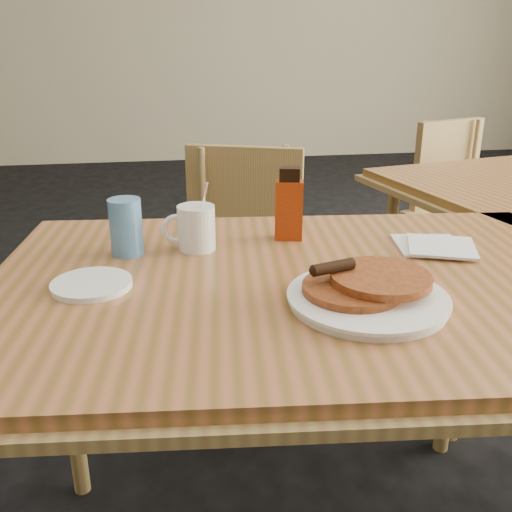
{
  "coord_description": "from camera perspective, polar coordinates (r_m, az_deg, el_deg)",
  "views": [
    {
      "loc": [
        -0.2,
        -0.95,
        1.19
      ],
      "look_at": [
        -0.04,
        0.03,
        0.81
      ],
      "focal_mm": 40.0,
      "sensor_mm": 36.0,
      "label": 1
    }
  ],
  "objects": [
    {
      "name": "napkin_stack",
      "position": [
        1.32,
        17.45,
        0.97
      ],
      "size": [
        0.19,
        0.2,
        0.01
      ],
      "rotation": [
        0.0,
        0.0,
        -0.16
      ],
      "color": "white",
      "rests_on": "main_table"
    },
    {
      "name": "chair_main_far",
      "position": [
        1.88,
        -0.74,
        -0.07
      ],
      "size": [
        0.5,
        0.51,
        0.86
      ],
      "rotation": [
        0.0,
        0.0,
        -0.35
      ],
      "color": "#A68C4E",
      "rests_on": "floor"
    },
    {
      "name": "main_table",
      "position": [
        1.13,
        4.82,
        -4.08
      ],
      "size": [
        1.35,
        0.98,
        0.75
      ],
      "rotation": [
        0.0,
        0.0,
        -0.1
      ],
      "color": "#AD653D",
      "rests_on": "floor"
    },
    {
      "name": "chair_neighbor_far",
      "position": [
        2.83,
        19.03,
        5.68
      ],
      "size": [
        0.47,
        0.49,
        0.83
      ],
      "rotation": [
        0.0,
        0.0,
        0.31
      ],
      "color": "#A68C4E",
      "rests_on": "floor"
    },
    {
      "name": "blue_tumbler",
      "position": [
        1.24,
        -12.87,
        2.84
      ],
      "size": [
        0.07,
        0.07,
        0.12
      ],
      "primitive_type": "cylinder",
      "rotation": [
        0.0,
        0.0,
        0.07
      ],
      "color": "#5188BE",
      "rests_on": "main_table"
    },
    {
      "name": "wall_back",
      "position": [
        5.96,
        -7.97,
        22.82
      ],
      "size": [
        8.0,
        0.0,
        8.0
      ],
      "primitive_type": "plane",
      "rotation": [
        1.57,
        0.0,
        0.0
      ],
      "color": "#BAAC90",
      "rests_on": "ground"
    },
    {
      "name": "syrup_bottle",
      "position": [
        1.31,
        3.32,
        4.97
      ],
      "size": [
        0.07,
        0.05,
        0.17
      ],
      "rotation": [
        0.0,
        0.0,
        -0.22
      ],
      "color": "maroon",
      "rests_on": "main_table"
    },
    {
      "name": "coffee_mug",
      "position": [
        1.25,
        -6.1,
        2.91
      ],
      "size": [
        0.12,
        0.08,
        0.15
      ],
      "rotation": [
        0.0,
        0.0,
        0.1
      ],
      "color": "white",
      "rests_on": "main_table"
    },
    {
      "name": "side_saucer",
      "position": [
        1.11,
        -16.11,
        -2.74
      ],
      "size": [
        0.18,
        0.18,
        0.01
      ],
      "primitive_type": "cylinder",
      "rotation": [
        0.0,
        0.0,
        0.23
      ],
      "color": "white",
      "rests_on": "main_table"
    },
    {
      "name": "pancake_plate",
      "position": [
        1.02,
        11.01,
        -3.67
      ],
      "size": [
        0.28,
        0.28,
        0.07
      ],
      "rotation": [
        0.0,
        0.0,
        -0.14
      ],
      "color": "white",
      "rests_on": "main_table"
    }
  ]
}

